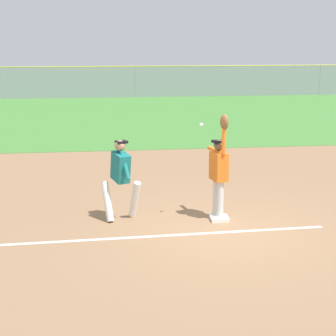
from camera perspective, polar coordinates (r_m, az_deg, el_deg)
The scene contains 12 objects.
ground_plane at distance 11.12m, azimuth 5.84°, elevation -6.51°, with size 77.52×77.52×0.00m, color #936D4C.
outfield_grass at distance 27.72m, azimuth -2.17°, elevation 5.51°, with size 50.61×17.65×0.01m, color #478438.
chalk_foul_line at distance 10.74m, azimuth -15.04°, elevation -7.63°, with size 12.00×0.10×0.01m, color white.
first_base at distance 11.73m, azimuth 5.36°, elevation -5.23°, with size 0.38×0.38×0.08m, color white.
fielder at distance 11.53m, azimuth 5.34°, elevation 0.02°, with size 0.35×0.89×2.28m.
runner at distance 11.49m, azimuth -4.95°, elevation -0.64°, with size 0.88×0.81×1.72m.
baseball at distance 11.23m, azimuth 3.50°, elevation 4.52°, with size 0.07×0.07×0.07m, color white.
outfield_fence at distance 36.37m, azimuth -3.44°, elevation 8.96°, with size 50.69×0.08×2.04m.
parked_car_white at distance 38.94m, azimuth -13.80°, elevation 8.39°, with size 4.56×2.44×1.25m.
parked_car_green at distance 39.51m, azimuth -6.01°, elevation 8.76°, with size 4.44×2.20×1.25m.
parked_car_silver at distance 39.70m, azimuth 2.96°, elevation 8.83°, with size 4.52×2.36×1.25m.
parked_car_red at distance 40.88m, azimuth 9.52°, elevation 8.80°, with size 4.47×2.24×1.25m.
Camera 1 is at (-2.43, -10.18, 3.76)m, focal length 58.52 mm.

